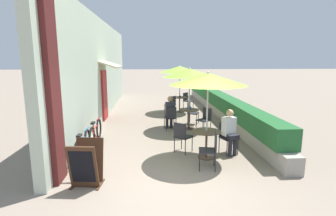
% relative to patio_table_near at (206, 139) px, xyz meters
% --- Properties ---
extents(ground_plane, '(120.00, 120.00, 0.00)m').
position_rel_patio_table_near_xyz_m(ground_plane, '(-1.04, -1.71, -0.52)').
color(ground_plane, gray).
extents(cafe_facade_wall, '(0.98, 14.38, 4.20)m').
position_rel_patio_table_near_xyz_m(cafe_facade_wall, '(-3.58, 5.35, 1.57)').
color(cafe_facade_wall, '#B2C1AD').
rests_on(cafe_facade_wall, ground_plane).
extents(planter_hedge, '(0.60, 13.38, 1.01)m').
position_rel_patio_table_near_xyz_m(planter_hedge, '(1.71, 5.38, 0.01)').
color(planter_hedge, gray).
rests_on(planter_hedge, ground_plane).
extents(patio_table_near, '(0.75, 0.75, 0.73)m').
position_rel_patio_table_near_xyz_m(patio_table_near, '(0.00, 0.00, 0.00)').
color(patio_table_near, brown).
rests_on(patio_table_near, ground_plane).
extents(patio_umbrella_near, '(1.96, 1.96, 2.28)m').
position_rel_patio_table_near_xyz_m(patio_umbrella_near, '(0.00, 0.00, 1.56)').
color(patio_umbrella_near, '#B7B7BC').
rests_on(patio_umbrella_near, ground_plane).
extents(cafe_chair_near_left, '(0.56, 0.56, 0.87)m').
position_rel_patio_table_near_xyz_m(cafe_chair_near_left, '(-0.60, 0.40, -0.01)').
color(cafe_chair_near_left, '#232328').
rests_on(cafe_chair_near_left, ground_plane).
extents(cafe_chair_near_right, '(0.46, 0.46, 0.87)m').
position_rel_patio_table_near_xyz_m(cafe_chair_near_right, '(-0.05, -0.72, -0.01)').
color(cafe_chair_near_right, '#232328').
rests_on(cafe_chair_near_right, ground_plane).
extents(cafe_chair_near_back, '(0.51, 0.51, 0.87)m').
position_rel_patio_table_near_xyz_m(cafe_chair_near_back, '(0.65, 0.32, -0.01)').
color(cafe_chair_near_back, '#232328').
rests_on(cafe_chair_near_back, ground_plane).
extents(seated_patron_near_back, '(0.44, 0.49, 1.25)m').
position_rel_patio_table_near_xyz_m(seated_patron_near_back, '(0.68, 0.21, 0.16)').
color(seated_patron_near_back, '#23232D').
rests_on(seated_patron_near_back, ground_plane).
extents(patio_table_mid, '(0.75, 0.75, 0.73)m').
position_rel_patio_table_near_xyz_m(patio_table_mid, '(-0.04, 2.95, 0.00)').
color(patio_table_mid, brown).
rests_on(patio_table_mid, ground_plane).
extents(patio_umbrella_mid, '(1.96, 1.96, 2.28)m').
position_rel_patio_table_near_xyz_m(patio_umbrella_mid, '(-0.04, 2.95, 1.56)').
color(patio_umbrella_mid, '#B7B7BC').
rests_on(patio_umbrella_mid, ground_plane).
extents(cafe_chair_mid_left, '(0.52, 0.52, 0.87)m').
position_rel_patio_table_near_xyz_m(cafe_chair_mid_left, '(0.16, 3.64, -0.01)').
color(cafe_chair_mid_left, '#232328').
rests_on(cafe_chair_mid_left, ground_plane).
extents(cafe_chair_mid_right, '(0.45, 0.45, 0.87)m').
position_rel_patio_table_near_xyz_m(cafe_chair_mid_right, '(-0.74, 2.77, -0.01)').
color(cafe_chair_mid_right, '#232328').
rests_on(cafe_chair_mid_right, ground_plane).
extents(seated_patron_mid_right, '(0.37, 0.44, 1.25)m').
position_rel_patio_table_near_xyz_m(seated_patron_mid_right, '(-0.75, 2.88, 0.16)').
color(seated_patron_mid_right, '#23232D').
rests_on(seated_patron_mid_right, ground_plane).
extents(cafe_chair_mid_back, '(0.56, 0.56, 0.87)m').
position_rel_patio_table_near_xyz_m(cafe_chair_mid_back, '(0.46, 2.43, -0.01)').
color(cafe_chair_mid_back, '#232328').
rests_on(cafe_chair_mid_back, ground_plane).
extents(coffee_cup_mid, '(0.07, 0.07, 0.09)m').
position_rel_patio_table_near_xyz_m(coffee_cup_mid, '(0.02, 3.03, 0.25)').
color(coffee_cup_mid, teal).
rests_on(coffee_cup_mid, patio_table_mid).
extents(patio_table_far, '(0.75, 0.75, 0.73)m').
position_rel_patio_table_near_xyz_m(patio_table_far, '(-0.05, 6.09, 0.00)').
color(patio_table_far, brown).
rests_on(patio_table_far, ground_plane).
extents(patio_umbrella_far, '(1.96, 1.96, 2.28)m').
position_rel_patio_table_near_xyz_m(patio_umbrella_far, '(-0.05, 6.09, 1.56)').
color(patio_umbrella_far, '#B7B7BC').
rests_on(patio_umbrella_far, ground_plane).
extents(cafe_chair_far_left, '(0.57, 0.57, 0.87)m').
position_rel_patio_table_near_xyz_m(cafe_chair_far_left, '(0.41, 6.65, -0.01)').
color(cafe_chair_far_left, '#232328').
rests_on(cafe_chair_far_left, ground_plane).
extents(cafe_chair_far_right, '(0.57, 0.57, 0.87)m').
position_rel_patio_table_near_xyz_m(cafe_chair_far_right, '(-0.50, 5.53, -0.01)').
color(cafe_chair_far_right, '#232328').
rests_on(cafe_chair_far_right, ground_plane).
extents(coffee_cup_far, '(0.07, 0.07, 0.09)m').
position_rel_patio_table_near_xyz_m(coffee_cup_far, '(-0.04, 6.02, 0.25)').
color(coffee_cup_far, '#232328').
rests_on(coffee_cup_far, patio_table_far).
extents(bicycle_leaning, '(0.10, 1.67, 0.73)m').
position_rel_patio_table_near_xyz_m(bicycle_leaning, '(-3.24, 0.17, -0.19)').
color(bicycle_leaning, black).
rests_on(bicycle_leaning, ground_plane).
extents(bicycle_second, '(0.10, 1.68, 0.74)m').
position_rel_patio_table_near_xyz_m(bicycle_second, '(-3.16, 1.42, -0.18)').
color(bicycle_second, black).
rests_on(bicycle_second, ground_plane).
extents(menu_board, '(0.65, 0.69, 0.94)m').
position_rel_patio_table_near_xyz_m(menu_board, '(-2.78, -1.35, -0.06)').
color(menu_board, '#422819').
rests_on(menu_board, ground_plane).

